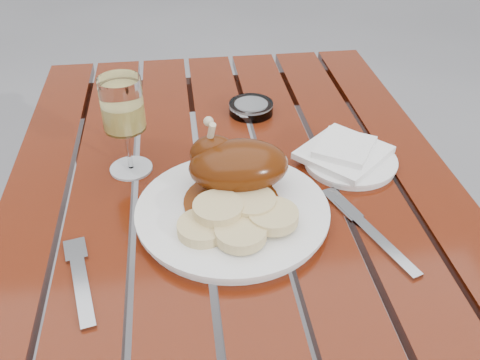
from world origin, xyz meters
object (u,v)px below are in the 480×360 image
Objects in this scene: table at (237,335)px; dinner_plate at (233,212)px; ashtray at (251,108)px; wine_glass at (125,126)px; side_plate at (350,161)px.

dinner_plate reaches higher than table.
ashtray reaches higher than table.
dinner_plate is 1.72× the size of wine_glass.
ashtray reaches higher than dinner_plate.
table is at bearing -29.89° from wine_glass.
dinner_plate is 1.80× the size of side_plate.
wine_glass reaches higher than dinner_plate.
ashtray is at bearing 36.46° from wine_glass.
wine_glass is at bearing 150.11° from table.
wine_glass is 0.41m from side_plate.
ashtray is at bearing 124.89° from side_plate.
dinner_plate is at bearing -103.21° from ashtray.
table is 0.45m from side_plate.
table is 0.39m from dinner_plate.
side_plate is 1.83× the size of ashtray.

